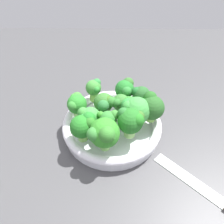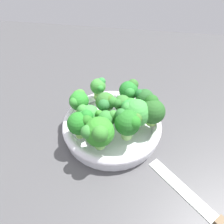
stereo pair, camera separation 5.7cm
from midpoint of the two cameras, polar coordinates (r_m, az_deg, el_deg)
ground_plane at (r=61.33cm, az=1.43°, el=-7.49°), size 130.00×130.00×2.50cm
bowl at (r=60.58cm, az=2.70°, el=-3.54°), size 25.21×25.21×4.08cm
broccoli_floret_0 at (r=57.06cm, az=12.45°, el=0.17°), size 6.26×6.38×7.24cm
broccoli_floret_1 at (r=52.50cm, az=7.03°, el=-2.74°), size 6.12×5.89×7.59cm
broccoli_floret_2 at (r=54.03cm, az=1.63°, el=-1.98°), size 5.24×4.54×5.99cm
broccoli_floret_3 at (r=58.69cm, az=5.47°, el=1.80°), size 5.29×4.70×5.70cm
broccoli_floret_4 at (r=62.14cm, az=6.84°, el=5.11°), size 5.04×5.79×6.44cm
broccoli_floret_5 at (r=59.39cm, az=-5.38°, el=2.66°), size 4.97×5.77×6.05cm
broccoli_floret_6 at (r=52.91cm, az=-4.57°, el=-2.76°), size 5.99×5.50×6.88cm
broccoli_floret_7 at (r=61.23cm, az=10.30°, el=3.23°), size 5.24×4.70×5.79cm
broccoli_floret_8 at (r=58.37cm, az=1.36°, el=2.17°), size 5.74×5.87×6.10cm
broccoli_floret_9 at (r=56.11cm, az=8.40°, el=-0.05°), size 7.14×7.18×7.28cm
broccoli_floret_10 at (r=49.86cm, az=-0.08°, el=-5.07°), size 6.97×6.98×8.33cm
broccoli_floret_11 at (r=62.98cm, az=-0.64°, el=6.02°), size 4.15×4.69×6.25cm
broccoli_floret_12 at (r=55.65cm, az=-2.84°, el=-0.84°), size 5.42×4.86×5.74cm
knife at (r=54.50cm, az=26.97°, el=-22.39°), size 20.96×20.03×1.50cm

